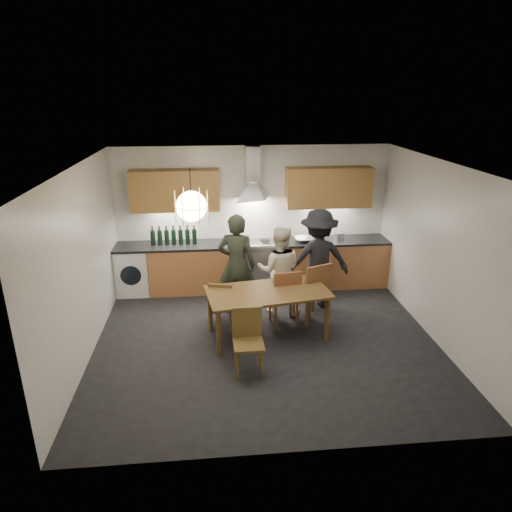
{
  "coord_description": "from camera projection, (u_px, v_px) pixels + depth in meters",
  "views": [
    {
      "loc": [
        -0.73,
        -5.92,
        3.53
      ],
      "look_at": [
        -0.11,
        0.4,
        1.2
      ],
      "focal_mm": 32.0,
      "sensor_mm": 36.0,
      "label": 1
    }
  ],
  "objects": [
    {
      "name": "room_shell",
      "position": [
        267.0,
        231.0,
        6.23
      ],
      "size": [
        5.02,
        4.52,
        2.61
      ],
      "color": "white",
      "rests_on": "ground"
    },
    {
      "name": "person_mid",
      "position": [
        279.0,
        271.0,
        7.43
      ],
      "size": [
        0.82,
        0.7,
        1.49
      ],
      "primitive_type": "imported",
      "rotation": [
        0.0,
        0.0,
        2.95
      ],
      "color": "beige",
      "rests_on": "ground"
    },
    {
      "name": "chair_back_left",
      "position": [
        222.0,
        302.0,
        6.98
      ],
      "size": [
        0.44,
        0.44,
        0.8
      ],
      "rotation": [
        0.0,
        0.0,
        2.89
      ],
      "color": "brown",
      "rests_on": "ground"
    },
    {
      "name": "range_stove",
      "position": [
        254.0,
        266.0,
        8.48
      ],
      "size": [
        0.9,
        0.6,
        0.92
      ],
      "color": "silver",
      "rests_on": "ground"
    },
    {
      "name": "person_left",
      "position": [
        237.0,
        265.0,
        7.4
      ],
      "size": [
        0.71,
        0.56,
        1.7
      ],
      "primitive_type": "imported",
      "rotation": [
        0.0,
        0.0,
        2.87
      ],
      "color": "black",
      "rests_on": "ground"
    },
    {
      "name": "pendant_lamp",
      "position": [
        192.0,
        206.0,
        5.91
      ],
      "size": [
        0.43,
        0.43,
        0.7
      ],
      "color": "black",
      "rests_on": "ground"
    },
    {
      "name": "chair_front",
      "position": [
        248.0,
        336.0,
        5.95
      ],
      "size": [
        0.4,
        0.4,
        0.87
      ],
      "rotation": [
        0.0,
        0.0,
        0.02
      ],
      "color": "brown",
      "rests_on": "ground"
    },
    {
      "name": "person_right",
      "position": [
        318.0,
        259.0,
        7.63
      ],
      "size": [
        1.14,
        0.69,
        1.71
      ],
      "primitive_type": "imported",
      "rotation": [
        0.0,
        0.0,
        3.2
      ],
      "color": "black",
      "rests_on": "ground"
    },
    {
      "name": "dining_table",
      "position": [
        268.0,
        296.0,
        6.7
      ],
      "size": [
        1.89,
        1.15,
        0.75
      ],
      "rotation": [
        0.0,
        0.0,
        0.16
      ],
      "color": "brown",
      "rests_on": "ground"
    },
    {
      "name": "wall_fixtures",
      "position": [
        253.0,
        188.0,
        8.1
      ],
      "size": [
        4.3,
        0.54,
        1.1
      ],
      "color": "#B98947",
      "rests_on": "ground"
    },
    {
      "name": "stock_pot",
      "position": [
        339.0,
        236.0,
        8.45
      ],
      "size": [
        0.2,
        0.2,
        0.13
      ],
      "primitive_type": "cylinder",
      "rotation": [
        0.0,
        0.0,
        -0.04
      ],
      "color": "silver",
      "rests_on": "counter_run"
    },
    {
      "name": "chair_back_right",
      "position": [
        314.0,
        289.0,
        7.18
      ],
      "size": [
        0.59,
        0.59,
        1.0
      ],
      "rotation": [
        0.0,
        0.0,
        3.52
      ],
      "color": "brown",
      "rests_on": "ground"
    },
    {
      "name": "chair_back_mid",
      "position": [
        285.0,
        294.0,
        7.06
      ],
      "size": [
        0.48,
        0.48,
        0.95
      ],
      "rotation": [
        0.0,
        0.0,
        3.28
      ],
      "color": "brown",
      "rests_on": "ground"
    },
    {
      "name": "wine_bottles",
      "position": [
        174.0,
        235.0,
        8.15
      ],
      "size": [
        0.82,
        0.08,
        0.35
      ],
      "color": "black",
      "rests_on": "counter_run"
    },
    {
      "name": "counter_run",
      "position": [
        255.0,
        265.0,
        8.48
      ],
      "size": [
        5.0,
        0.62,
        0.9
      ],
      "color": "#D28851",
      "rests_on": "ground"
    },
    {
      "name": "mixing_bowl",
      "position": [
        303.0,
        239.0,
        8.35
      ],
      "size": [
        0.37,
        0.37,
        0.08
      ],
      "primitive_type": "imported",
      "rotation": [
        0.0,
        0.0,
        0.16
      ],
      "color": "silver",
      "rests_on": "counter_run"
    },
    {
      "name": "ground",
      "position": [
        266.0,
        340.0,
        6.81
      ],
      "size": [
        5.0,
        5.0,
        0.0
      ],
      "primitive_type": "plane",
      "color": "black",
      "rests_on": "ground"
    }
  ]
}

